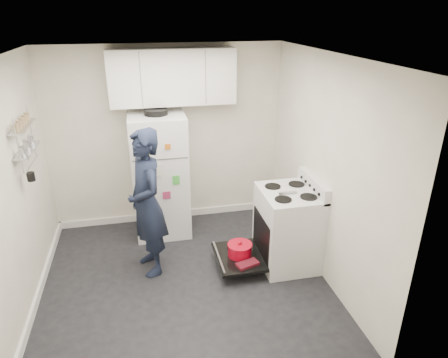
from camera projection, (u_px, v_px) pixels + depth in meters
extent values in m
cube|color=black|center=(185.00, 282.00, 4.60)|extent=(3.20, 3.20, 0.01)
cube|color=white|center=(174.00, 57.00, 3.61)|extent=(3.20, 3.20, 0.01)
cube|color=beige|center=(167.00, 137.00, 5.54)|extent=(3.20, 0.01, 2.50)
cube|color=beige|center=(208.00, 277.00, 2.67)|extent=(3.20, 0.01, 2.50)
cube|color=beige|center=(12.00, 197.00, 3.79)|extent=(0.01, 3.20, 2.50)
cube|color=beige|center=(324.00, 170.00, 4.42)|extent=(0.01, 3.20, 2.50)
cube|color=white|center=(37.00, 298.00, 4.27)|extent=(0.03, 3.20, 0.10)
cube|color=white|center=(172.00, 214.00, 6.00)|extent=(3.20, 0.03, 0.10)
cube|color=silver|center=(287.00, 229.00, 4.80)|extent=(0.65, 0.76, 0.92)
cube|color=black|center=(282.00, 234.00, 4.81)|extent=(0.53, 0.60, 0.52)
cube|color=orange|center=(303.00, 231.00, 4.86)|extent=(0.02, 0.56, 0.46)
cylinder|color=black|center=(285.00, 246.00, 4.89)|extent=(0.34, 0.34, 0.02)
cube|color=silver|center=(314.00, 185.00, 4.64)|extent=(0.08, 0.76, 0.18)
cube|color=silver|center=(290.00, 193.00, 4.61)|extent=(0.65, 0.76, 0.03)
cube|color=#B2B2B7|center=(288.00, 193.00, 4.54)|extent=(0.22, 0.03, 0.01)
cube|color=black|center=(239.00, 257.00, 4.80)|extent=(0.55, 0.70, 0.03)
cylinder|color=#B2B2B7|center=(219.00, 257.00, 4.74)|extent=(0.02, 0.66, 0.02)
cylinder|color=#B2061B|center=(240.00, 250.00, 4.78)|extent=(0.29, 0.29, 0.13)
cylinder|color=#B2061B|center=(240.00, 245.00, 4.75)|extent=(0.30, 0.30, 0.02)
sphere|color=#B2061B|center=(240.00, 243.00, 4.74)|extent=(0.04, 0.04, 0.04)
cube|color=maroon|center=(247.00, 264.00, 4.61)|extent=(0.29, 0.20, 0.04)
cube|color=maroon|center=(239.00, 245.00, 4.98)|extent=(0.29, 0.20, 0.04)
cube|color=silver|center=(160.00, 175.00, 5.36)|extent=(0.72, 0.70, 1.67)
cube|color=#4C4C4C|center=(160.00, 159.00, 4.90)|extent=(0.68, 0.01, 0.01)
cube|color=#B2B2B7|center=(136.00, 152.00, 4.78)|extent=(0.03, 0.03, 0.20)
cube|color=#B2B2B7|center=(139.00, 184.00, 4.95)|extent=(0.03, 0.03, 0.55)
cylinder|color=black|center=(156.00, 112.00, 5.02)|extent=(0.30, 0.30, 0.07)
cube|color=green|center=(176.00, 180.00, 5.05)|extent=(0.09, 0.01, 0.12)
cube|color=#BCD131|center=(147.00, 154.00, 4.83)|extent=(0.06, 0.01, 0.06)
cube|color=#C66417|center=(168.00, 147.00, 4.85)|extent=(0.07, 0.01, 0.07)
cube|color=silver|center=(157.00, 171.00, 4.94)|extent=(0.12, 0.01, 0.16)
cube|color=#A12E55|center=(167.00, 195.00, 5.10)|extent=(0.10, 0.01, 0.10)
cube|color=silver|center=(172.00, 77.00, 5.07)|extent=(1.60, 0.33, 0.70)
cube|color=#B2B2B7|center=(23.00, 127.00, 4.04)|extent=(0.14, 0.60, 0.02)
cube|color=#B2B2B7|center=(27.00, 150.00, 4.14)|extent=(0.14, 0.60, 0.02)
cylinder|color=black|center=(31.00, 177.00, 4.07)|extent=(0.08, 0.08, 0.09)
imported|color=black|center=(147.00, 204.00, 4.51)|extent=(0.57, 0.72, 1.74)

